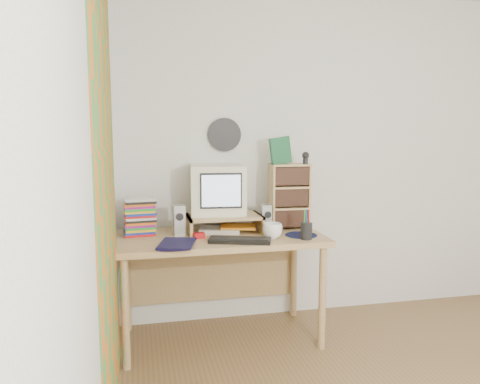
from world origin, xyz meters
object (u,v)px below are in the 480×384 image
desk (219,252)px  mug (273,231)px  dvd_stack (140,214)px  diary (160,242)px  keyboard (240,240)px  cd_rack (289,196)px  crt_monitor (218,190)px

desk → mug: 0.44m
dvd_stack → diary: (0.12, -0.34, -0.12)m
keyboard → dvd_stack: size_ratio=1.38×
desk → diary: diary is taller
diary → cd_rack: bearing=33.2°
desk → dvd_stack: (-0.53, 0.06, 0.28)m
desk → mug: (0.33, -0.23, 0.19)m
cd_rack → dvd_stack: bearing=-177.7°
dvd_stack → cd_rack: cd_rack is taller
crt_monitor → cd_rack: bearing=2.2°
keyboard → mug: mug is taller
desk → diary: 0.52m
dvd_stack → diary: bearing=-75.9°
keyboard → mug: size_ratio=3.05×
crt_monitor → cd_rack: size_ratio=0.78×
cd_rack → diary: 1.03m
cd_rack → mug: 0.40m
desk → diary: (-0.42, -0.27, 0.16)m
mug → dvd_stack: bearing=161.0°
desk → crt_monitor: bearing=82.1°
mug → diary: 0.74m
crt_monitor → diary: 0.62m
cd_rack → diary: bearing=-158.3°
cd_rack → diary: cd_rack is taller
dvd_stack → diary: size_ratio=1.11×
mug → diary: (-0.74, -0.04, -0.03)m
crt_monitor → dvd_stack: size_ratio=1.28×
crt_monitor → keyboard: 0.48m
crt_monitor → cd_rack: (0.52, -0.03, -0.06)m
desk → dvd_stack: 0.60m
desk → keyboard: keyboard is taller
mug → desk: bearing=144.2°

